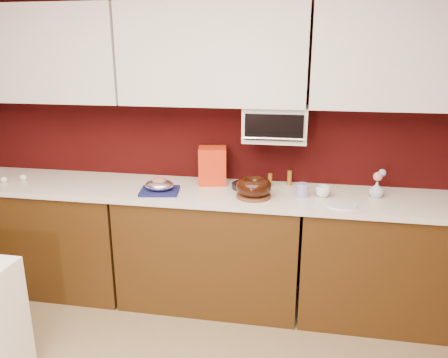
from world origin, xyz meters
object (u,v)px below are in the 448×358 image
pandoro_box (212,166)px  flower_vase (377,188)px  toaster_oven (275,124)px  blue_jar (302,190)px  foil_ham_nest (159,185)px  bundt_cake (254,186)px  coffee_mug (323,190)px

pandoro_box → flower_vase: pandoro_box is taller
toaster_oven → blue_jar: size_ratio=4.62×
toaster_oven → flower_vase: 0.84m
pandoro_box → toaster_oven: bearing=-10.9°
blue_jar → foil_ham_nest: bearing=-175.4°
pandoro_box → blue_jar: pandoro_box is taller
bundt_cake → pandoro_box: pandoro_box is taller
foil_ham_nest → pandoro_box: (0.33, 0.29, 0.08)m
blue_jar → toaster_oven: bearing=136.8°
coffee_mug → flower_vase: bearing=10.0°
bundt_cake → foil_ham_nest: size_ratio=1.19×
toaster_oven → coffee_mug: bearing=-26.1°
toaster_oven → flower_vase: size_ratio=3.65×
toaster_oven → pandoro_box: bearing=179.7°
toaster_oven → flower_vase: bearing=-8.7°
flower_vase → pandoro_box: bearing=174.6°
foil_ham_nest → bundt_cake: bearing=1.0°
foil_ham_nest → pandoro_box: pandoro_box is taller
flower_vase → bundt_cake: bearing=-169.1°
bundt_cake → foil_ham_nest: bundt_cake is taller
pandoro_box → flower_vase: size_ratio=2.27×
bundt_cake → blue_jar: bundt_cake is taller
coffee_mug → flower_vase: 0.37m
flower_vase → coffee_mug: bearing=-170.0°
toaster_oven → foil_ham_nest: size_ratio=2.19×
coffee_mug → flower_vase: (0.36, 0.06, 0.01)m
bundt_cake → blue_jar: (0.33, 0.07, -0.03)m
toaster_oven → foil_ham_nest: toaster_oven is taller
foil_ham_nest → flower_vase: 1.52m
bundt_cake → coffee_mug: (0.47, 0.10, -0.03)m
coffee_mug → foil_ham_nest: bearing=-174.6°
pandoro_box → blue_jar: 0.71m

